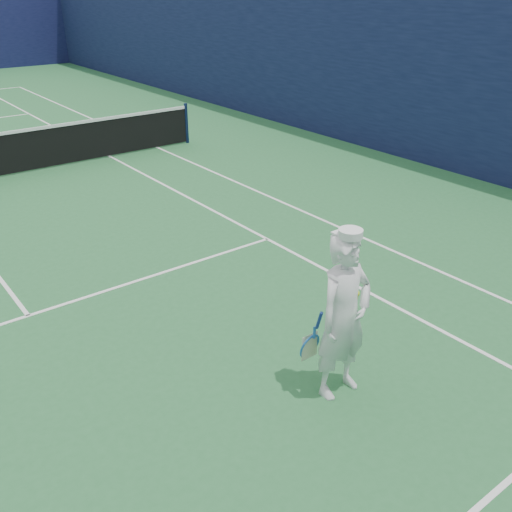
# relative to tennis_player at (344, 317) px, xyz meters

# --- Properties ---
(tennis_player) EXTENTS (0.77, 0.47, 1.92)m
(tennis_player) POSITION_rel_tennis_player_xyz_m (0.00, 0.00, 0.00)
(tennis_player) COLOR white
(tennis_player) RESTS_ON ground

